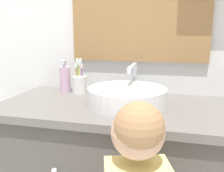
{
  "coord_description": "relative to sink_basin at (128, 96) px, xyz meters",
  "views": [
    {
      "loc": [
        0.16,
        -0.81,
        1.14
      ],
      "look_at": [
        -0.11,
        0.27,
        0.9
      ],
      "focal_mm": 40.0,
      "sensor_mm": 36.0,
      "label": 1
    }
  ],
  "objects": [
    {
      "name": "sink_basin",
      "position": [
        0.0,
        0.0,
        0.0
      ],
      "size": [
        0.37,
        0.42,
        0.18
      ],
      "color": "silver",
      "rests_on": "vanity_counter"
    },
    {
      "name": "wall_back",
      "position": [
        0.07,
        0.31,
        0.44
      ],
      "size": [
        3.2,
        0.18,
        2.5
      ],
      "color": "silver",
      "rests_on": "ground_plane"
    },
    {
      "name": "soap_dispenser",
      "position": [
        -0.4,
        0.19,
        0.03
      ],
      "size": [
        0.06,
        0.06,
        0.18
      ],
      "color": "#CCA3BC",
      "rests_on": "vanity_counter"
    },
    {
      "name": "toothbrush_holder",
      "position": [
        -0.31,
        0.17,
        0.01
      ],
      "size": [
        0.08,
        0.08,
        0.2
      ],
      "color": "silver",
      "rests_on": "vanity_counter"
    }
  ]
}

